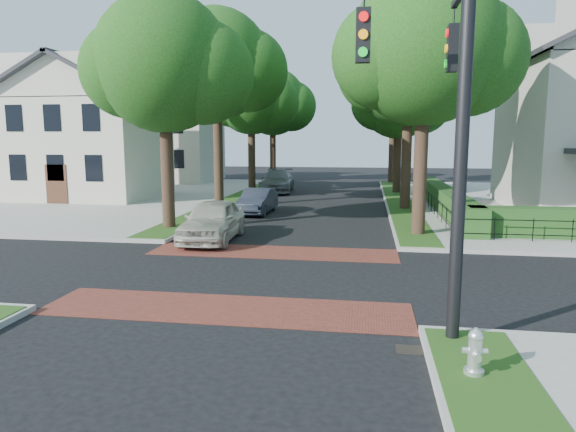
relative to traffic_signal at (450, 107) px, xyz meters
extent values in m
plane|color=black|center=(-4.89, 4.41, -4.71)|extent=(120.00, 120.00, 0.00)
cube|color=gray|center=(-24.39, 23.41, -4.63)|extent=(30.00, 30.00, 0.15)
cube|color=maroon|center=(-4.89, 7.61, -4.70)|extent=(9.00, 2.20, 0.01)
cube|color=maroon|center=(-4.89, 1.21, -4.70)|extent=(9.00, 2.20, 0.01)
cube|color=black|center=(-0.59, -0.59, -4.70)|extent=(0.65, 0.45, 0.01)
cube|color=#1F4513|center=(0.51, 23.51, -4.55)|extent=(1.60, 29.80, 0.02)
cube|color=#1F4513|center=(-10.29, 23.51, -4.55)|extent=(1.60, 29.80, 0.02)
cylinder|color=black|center=(0.61, 11.41, -0.88)|extent=(0.56, 0.56, 7.35)
sphere|color=#103D11|center=(0.61, 11.41, 3.00)|extent=(6.20, 6.20, 6.20)
sphere|color=#103D11|center=(2.32, 11.71, 2.60)|extent=(4.65, 4.65, 4.65)
sphere|color=#103D11|center=(-0.94, 11.21, 2.70)|extent=(4.34, 4.34, 4.34)
sphere|color=#103D11|center=(0.71, 12.96, 3.50)|extent=(4.03, 4.03, 4.03)
cylinder|color=black|center=(0.61, 19.41, -0.71)|extent=(0.56, 0.56, 7.70)
sphere|color=#103D11|center=(0.61, 19.41, 3.36)|extent=(6.60, 6.60, 6.60)
sphere|color=#103D11|center=(2.43, 19.71, 2.96)|extent=(4.95, 4.95, 4.95)
sphere|color=#103D11|center=(-1.04, 19.21, 3.06)|extent=(4.62, 4.62, 4.62)
sphere|color=#103D11|center=(0.71, 21.06, 3.86)|extent=(4.29, 4.29, 4.29)
cylinder|color=black|center=(0.61, 28.41, -1.23)|extent=(0.56, 0.56, 6.65)
sphere|color=#103D11|center=(0.61, 28.41, 2.28)|extent=(5.80, 5.80, 5.80)
sphere|color=#103D11|center=(2.21, 28.71, 1.88)|extent=(4.35, 4.35, 4.35)
sphere|color=#103D11|center=(-0.84, 28.21, 1.98)|extent=(4.06, 4.06, 4.06)
sphere|color=#103D11|center=(0.71, 29.86, 2.78)|extent=(3.77, 3.77, 3.77)
cylinder|color=black|center=(0.61, 37.41, -1.06)|extent=(0.56, 0.56, 7.00)
sphere|color=#103D11|center=(0.61, 37.41, 2.64)|extent=(6.00, 6.00, 6.00)
sphere|color=#103D11|center=(2.26, 37.71, 2.24)|extent=(4.50, 4.50, 4.50)
sphere|color=#103D11|center=(-0.89, 37.21, 2.34)|extent=(4.20, 4.20, 4.20)
sphere|color=#103D11|center=(0.71, 38.91, 3.14)|extent=(3.90, 3.90, 3.90)
cylinder|color=black|center=(-10.39, 11.41, -1.06)|extent=(0.56, 0.56, 7.00)
sphere|color=#103D11|center=(-10.39, 11.41, 2.64)|extent=(6.00, 6.00, 6.00)
sphere|color=#103D11|center=(-8.74, 11.71, 2.24)|extent=(4.50, 4.50, 4.50)
sphere|color=#103D11|center=(-11.89, 11.21, 2.34)|extent=(4.20, 4.20, 4.20)
sphere|color=#103D11|center=(-10.29, 12.91, 3.14)|extent=(3.90, 3.90, 3.90)
cylinder|color=black|center=(-10.39, 19.41, -0.53)|extent=(0.56, 0.56, 8.05)
sphere|color=#103D11|center=(-10.39, 19.41, 3.72)|extent=(6.40, 6.40, 6.40)
sphere|color=#103D11|center=(-8.63, 19.71, 3.32)|extent=(4.80, 4.80, 4.80)
sphere|color=#103D11|center=(-11.99, 19.21, 3.42)|extent=(4.48, 4.48, 4.48)
sphere|color=#103D11|center=(-10.29, 21.01, 4.22)|extent=(4.16, 4.16, 4.16)
cylinder|color=black|center=(-10.39, 28.41, -1.13)|extent=(0.56, 0.56, 6.86)
sphere|color=#103D11|center=(-10.39, 28.41, 2.50)|extent=(5.60, 5.60, 5.60)
sphere|color=#103D11|center=(-8.85, 28.71, 2.10)|extent=(4.20, 4.20, 4.20)
sphere|color=#103D11|center=(-11.79, 28.21, 2.20)|extent=(3.92, 3.92, 3.92)
sphere|color=#103D11|center=(-10.29, 29.81, 3.00)|extent=(3.64, 3.64, 3.64)
cylinder|color=black|center=(-10.39, 37.41, -0.99)|extent=(0.56, 0.56, 7.14)
sphere|color=#103D11|center=(-10.39, 37.41, 2.79)|extent=(6.20, 6.20, 6.20)
sphere|color=#103D11|center=(-8.68, 37.71, 2.39)|extent=(4.65, 4.65, 4.65)
sphere|color=#103D11|center=(-11.94, 37.21, 2.49)|extent=(4.34, 4.34, 4.34)
sphere|color=#103D11|center=(-10.29, 38.96, 3.29)|extent=(4.03, 4.03, 4.03)
cube|color=#204919|center=(2.81, 19.41, -3.96)|extent=(1.00, 18.00, 1.20)
cube|color=beige|center=(-20.39, 22.41, -1.31)|extent=(9.00, 8.00, 6.50)
cube|color=maroon|center=(-17.69, 20.81, 3.76)|extent=(0.80, 0.80, 3.64)
cube|color=#B6B3A3|center=(-20.39, 36.41, -1.31)|extent=(9.00, 8.00, 6.50)
cube|color=maroon|center=(-17.69, 34.81, 3.76)|extent=(0.80, 0.80, 3.64)
cylinder|color=black|center=(0.21, -0.19, -0.56)|extent=(0.26, 0.26, 8.00)
cube|color=black|center=(-1.69, -0.19, 1.34)|extent=(0.28, 0.22, 1.00)
cylinder|color=red|center=(-1.69, -0.32, 1.66)|extent=(0.18, 0.05, 0.18)
cylinder|color=orange|center=(-1.69, -0.32, 1.34)|extent=(0.18, 0.05, 0.18)
cylinder|color=#0CB226|center=(-1.69, -0.32, 1.02)|extent=(0.18, 0.05, 0.18)
cube|color=black|center=(0.21, 1.51, 1.34)|extent=(0.22, 0.28, 1.00)
cylinder|color=red|center=(0.08, 1.51, 1.66)|extent=(0.05, 0.18, 0.18)
cylinder|color=orange|center=(0.08, 1.51, 1.34)|extent=(0.05, 0.18, 0.18)
cylinder|color=#0CB226|center=(0.08, 1.51, 1.02)|extent=(0.05, 0.18, 0.18)
imported|color=beige|center=(-7.72, 9.41, -3.87)|extent=(2.14, 4.96, 1.67)
imported|color=#202530|center=(-7.52, 17.10, -4.02)|extent=(1.63, 4.24, 1.38)
imported|color=slate|center=(-8.46, 28.75, -3.85)|extent=(2.85, 6.08, 1.71)
cylinder|color=silver|center=(0.31, -1.83, -4.51)|extent=(0.37, 0.37, 0.09)
cylinder|color=silver|center=(0.31, -1.83, -4.18)|extent=(0.24, 0.24, 0.56)
sphere|color=silver|center=(0.31, -1.83, -3.88)|extent=(0.24, 0.24, 0.24)
cylinder|color=silver|center=(0.31, -1.83, -3.77)|extent=(0.07, 0.07, 0.07)
cylinder|color=silver|center=(0.46, -1.83, -4.14)|extent=(0.12, 0.11, 0.10)
cylinder|color=silver|center=(0.16, -1.83, -4.14)|extent=(0.12, 0.11, 0.10)
cylinder|color=silver|center=(0.31, -1.99, -4.18)|extent=(0.15, 0.14, 0.14)
camera|label=1|loc=(-1.55, -10.42, -0.59)|focal=32.00mm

